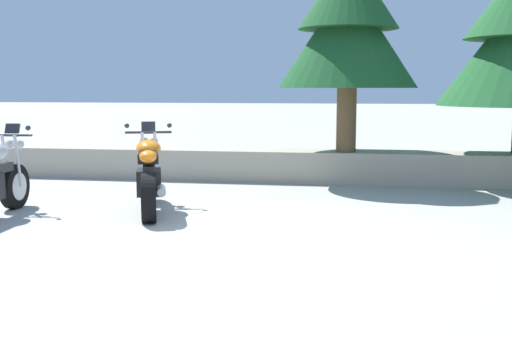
% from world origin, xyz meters
% --- Properties ---
extents(ground_plane, '(120.00, 120.00, 0.00)m').
position_xyz_m(ground_plane, '(0.00, 0.00, 0.00)').
color(ground_plane, '#A3A099').
extents(stone_wall, '(36.00, 0.80, 0.55)m').
position_xyz_m(stone_wall, '(0.00, 4.80, 0.28)').
color(stone_wall, '#A89E89').
rests_on(stone_wall, ground).
extents(motorcycle_orange_centre, '(0.94, 2.01, 1.18)m').
position_xyz_m(motorcycle_orange_centre, '(-1.61, 1.67, 0.49)').
color(motorcycle_orange_centre, black).
rests_on(motorcycle_orange_centre, ground).
extents(pine_tree_far_left, '(2.40, 2.40, 3.41)m').
position_xyz_m(pine_tree_far_left, '(0.96, 4.67, 2.75)').
color(pine_tree_far_left, brown).
rests_on(pine_tree_far_left, stone_wall).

